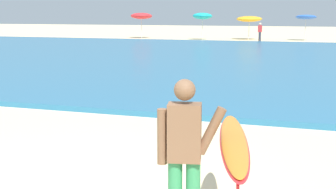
# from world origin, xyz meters

# --- Properties ---
(sea) EXTENTS (120.00, 28.00, 0.14)m
(sea) POSITION_xyz_m (0.00, 18.87, 0.07)
(sea) COLOR teal
(sea) RESTS_ON ground
(surfer_with_board) EXTENTS (1.20, 2.91, 1.73)m
(surfer_with_board) POSITION_xyz_m (1.94, -0.47, 1.03)
(surfer_with_board) COLOR #338E56
(surfer_with_board) RESTS_ON ground
(beach_umbrella_0) EXTENTS (2.01, 2.03, 2.40)m
(beach_umbrella_0) POSITION_xyz_m (-13.22, 36.29, 2.08)
(beach_umbrella_0) COLOR beige
(beach_umbrella_0) RESTS_ON ground
(beach_umbrella_1) EXTENTS (1.72, 1.75, 2.43)m
(beach_umbrella_1) POSITION_xyz_m (-7.10, 35.34, 2.09)
(beach_umbrella_1) COLOR beige
(beach_umbrella_1) RESTS_ON ground
(beach_umbrella_2) EXTENTS (2.24, 2.25, 2.11)m
(beach_umbrella_2) POSITION_xyz_m (-3.26, 37.07, 1.83)
(beach_umbrella_2) COLOR beige
(beach_umbrella_2) RESTS_ON ground
(beach_umbrella_3) EXTENTS (1.75, 1.78, 2.28)m
(beach_umbrella_3) POSITION_xyz_m (1.59, 36.89, 2.01)
(beach_umbrella_3) COLOR beige
(beach_umbrella_3) RESTS_ON ground
(beachgoer_near_row_left) EXTENTS (0.32, 0.20, 1.58)m
(beachgoer_near_row_left) POSITION_xyz_m (-1.82, 33.39, 0.84)
(beachgoer_near_row_left) COLOR #383842
(beachgoer_near_row_left) RESTS_ON ground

